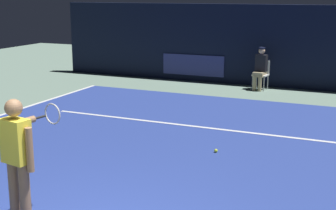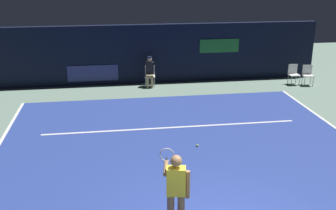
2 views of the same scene
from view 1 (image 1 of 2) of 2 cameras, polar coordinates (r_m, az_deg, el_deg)
name	(u,v)px [view 1 (image 1 of 2)]	position (r m, az deg, el deg)	size (l,w,h in m)	color
ground_plane	(187,153)	(9.40, 2.19, -5.58)	(30.90, 30.90, 0.00)	slate
court_surface	(187,153)	(9.40, 2.19, -5.55)	(10.64, 10.16, 0.01)	navy
line_service	(216,129)	(11.00, 5.62, -2.77)	(8.30, 0.10, 0.01)	white
back_wall	(273,46)	(16.11, 12.04, 6.70)	(15.11, 0.33, 2.60)	black
tennis_player	(19,156)	(6.45, -16.90, -5.73)	(0.51, 1.00, 1.73)	#8C6647
line_judge_on_chair	(261,68)	(15.51, 10.67, 4.24)	(0.49, 0.56, 1.32)	white
tennis_ball	(216,151)	(9.43, 5.57, -5.29)	(0.07, 0.07, 0.07)	#CCE033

